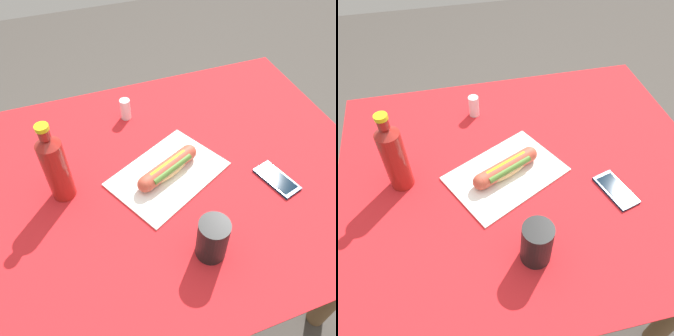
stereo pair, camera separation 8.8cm
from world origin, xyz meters
TOP-DOWN VIEW (x-y plane):
  - ground_plane at (0.00, 0.00)m, footprint 6.00×6.00m
  - dining_table at (0.00, 0.00)m, footprint 1.14×0.99m
  - paper_wrapper at (0.06, -0.00)m, footprint 0.40×0.35m
  - hot_dog at (0.06, 0.00)m, footprint 0.22×0.13m
  - cell_phone at (-0.24, 0.13)m, footprint 0.10×0.15m
  - soda_bottle at (0.37, -0.03)m, footprint 0.07×0.07m
  - drinking_cup at (0.05, 0.28)m, footprint 0.08×0.08m
  - salt_shaker at (0.11, -0.31)m, footprint 0.04×0.04m

SIDE VIEW (x-z plane):
  - ground_plane at x=0.00m, z-range 0.00..0.00m
  - dining_table at x=0.00m, z-range 0.24..0.97m
  - paper_wrapper at x=0.06m, z-range 0.73..0.73m
  - cell_phone at x=-0.24m, z-range 0.73..0.73m
  - hot_dog at x=0.06m, z-range 0.73..0.78m
  - salt_shaker at x=0.11m, z-range 0.73..0.80m
  - drinking_cup at x=0.05m, z-range 0.73..0.85m
  - soda_bottle at x=0.37m, z-range 0.71..0.97m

